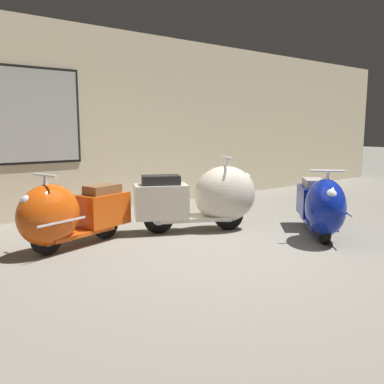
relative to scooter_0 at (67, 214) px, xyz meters
name	(u,v)px	position (x,y,z in m)	size (l,w,h in m)	color
ground_plane	(227,256)	(1.39, -1.48, -0.45)	(60.00, 60.00, 0.00)	slate
showroom_back_wall	(95,121)	(1.39, 2.07, 1.20)	(18.00, 0.24, 3.30)	beige
scooter_0	(67,214)	(0.00, 0.00, 0.00)	(1.68, 0.88, 0.99)	black
scooter_1	(206,197)	(2.00, -0.35, 0.06)	(1.86, 1.27, 1.11)	black
scooter_2	(321,206)	(3.02, -1.64, 0.00)	(1.45, 1.49, 0.99)	black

